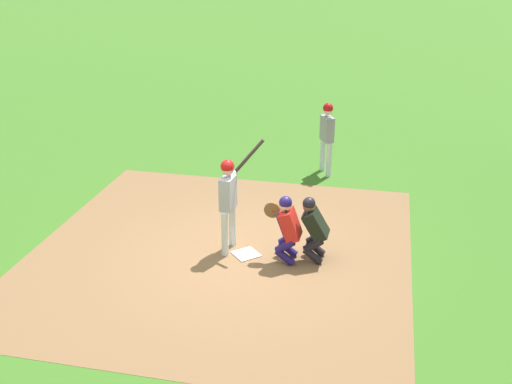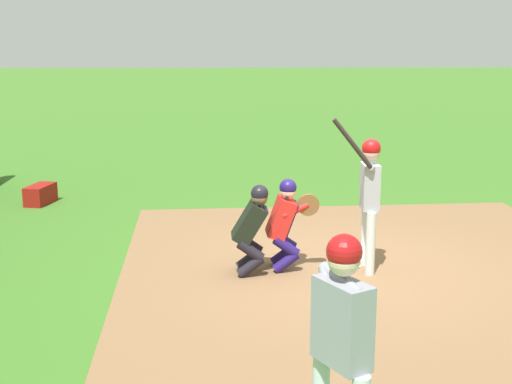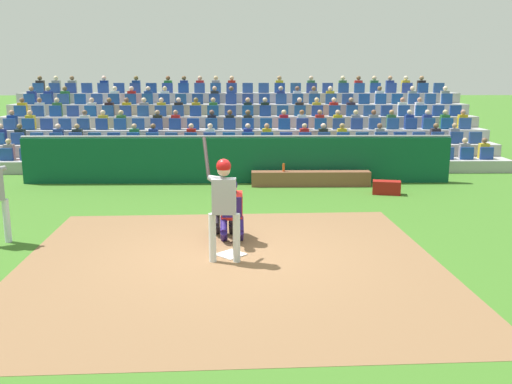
% 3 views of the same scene
% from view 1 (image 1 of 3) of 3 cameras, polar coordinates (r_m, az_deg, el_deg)
% --- Properties ---
extents(ground_plane, '(160.00, 160.00, 0.00)m').
position_cam_1_polar(ground_plane, '(11.60, -0.93, -5.89)').
color(ground_plane, '#3A6C22').
extents(infield_dirt_patch, '(7.67, 7.42, 0.01)m').
position_cam_1_polar(infield_dirt_patch, '(11.73, -3.29, -5.56)').
color(infield_dirt_patch, brown).
rests_on(infield_dirt_patch, ground_plane).
extents(home_plate_marker, '(0.62, 0.62, 0.02)m').
position_cam_1_polar(home_plate_marker, '(11.59, -0.93, -5.82)').
color(home_plate_marker, white).
rests_on(home_plate_marker, infield_dirt_patch).
extents(batter_at_plate, '(0.69, 0.73, 2.17)m').
position_cam_1_polar(batter_at_plate, '(11.28, -2.57, -0.26)').
color(batter_at_plate, silver).
rests_on(batter_at_plate, ground_plane).
extents(catcher_crouching, '(0.47, 0.72, 1.30)m').
position_cam_1_polar(catcher_crouching, '(11.11, 2.90, -3.09)').
color(catcher_crouching, navy).
rests_on(catcher_crouching, ground_plane).
extents(home_plate_umpire, '(0.47, 0.51, 1.26)m').
position_cam_1_polar(home_plate_umpire, '(11.19, 5.41, -3.17)').
color(home_plate_umpire, black).
rests_on(home_plate_umpire, ground_plane).
extents(on_deck_batter, '(0.58, 0.41, 1.83)m').
position_cam_1_polar(on_deck_batter, '(15.21, 6.66, 5.70)').
color(on_deck_batter, silver).
rests_on(on_deck_batter, ground_plane).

